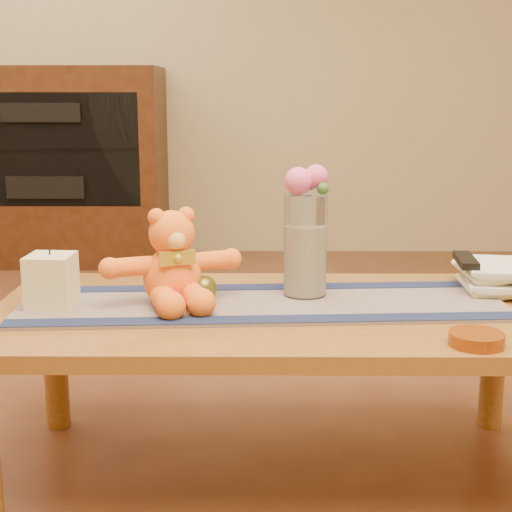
{
  "coord_description": "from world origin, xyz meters",
  "views": [
    {
      "loc": [
        -0.04,
        -1.77,
        0.97
      ],
      "look_at": [
        -0.05,
        0.0,
        0.58
      ],
      "focal_mm": 52.49,
      "sensor_mm": 36.0,
      "label": 1
    }
  ],
  "objects_px": {
    "bronze_ball": "(204,289)",
    "amber_dish": "(476,339)",
    "tv_remote": "(466,260)",
    "pillar_candle": "(51,281)",
    "glass_vase": "(305,245)",
    "book_bottom": "(463,287)",
    "teddy_bear": "(172,258)"
  },
  "relations": [
    {
      "from": "tv_remote",
      "to": "pillar_candle",
      "type": "bearing_deg",
      "value": -165.25
    },
    {
      "from": "bronze_ball",
      "to": "book_bottom",
      "type": "relative_size",
      "value": 0.3
    },
    {
      "from": "teddy_bear",
      "to": "amber_dish",
      "type": "height_order",
      "value": "teddy_bear"
    },
    {
      "from": "teddy_bear",
      "to": "tv_remote",
      "type": "bearing_deg",
      "value": -10.26
    },
    {
      "from": "bronze_ball",
      "to": "book_bottom",
      "type": "height_order",
      "value": "bronze_ball"
    },
    {
      "from": "glass_vase",
      "to": "amber_dish",
      "type": "bearing_deg",
      "value": -47.28
    },
    {
      "from": "pillar_candle",
      "to": "tv_remote",
      "type": "distance_m",
      "value": 1.06
    },
    {
      "from": "book_bottom",
      "to": "tv_remote",
      "type": "bearing_deg",
      "value": -93.0
    },
    {
      "from": "book_bottom",
      "to": "tv_remote",
      "type": "height_order",
      "value": "tv_remote"
    },
    {
      "from": "pillar_candle",
      "to": "glass_vase",
      "type": "relative_size",
      "value": 0.49
    },
    {
      "from": "tv_remote",
      "to": "teddy_bear",
      "type": "bearing_deg",
      "value": -164.57
    },
    {
      "from": "bronze_ball",
      "to": "tv_remote",
      "type": "xyz_separation_m",
      "value": [
        0.68,
        0.13,
        0.04
      ]
    },
    {
      "from": "book_bottom",
      "to": "teddy_bear",
      "type": "bearing_deg",
      "value": -166.86
    },
    {
      "from": "tv_remote",
      "to": "bronze_ball",
      "type": "bearing_deg",
      "value": -163.75
    },
    {
      "from": "pillar_candle",
      "to": "bronze_ball",
      "type": "bearing_deg",
      "value": 6.65
    },
    {
      "from": "pillar_candle",
      "to": "glass_vase",
      "type": "bearing_deg",
      "value": 10.06
    },
    {
      "from": "pillar_candle",
      "to": "bronze_ball",
      "type": "relative_size",
      "value": 1.92
    },
    {
      "from": "bronze_ball",
      "to": "amber_dish",
      "type": "xyz_separation_m",
      "value": [
        0.59,
        -0.3,
        -0.03
      ]
    },
    {
      "from": "teddy_bear",
      "to": "pillar_candle",
      "type": "height_order",
      "value": "teddy_bear"
    },
    {
      "from": "amber_dish",
      "to": "glass_vase",
      "type": "bearing_deg",
      "value": 132.72
    },
    {
      "from": "glass_vase",
      "to": "book_bottom",
      "type": "height_order",
      "value": "glass_vase"
    },
    {
      "from": "amber_dish",
      "to": "bronze_ball",
      "type": "bearing_deg",
      "value": 153.23
    },
    {
      "from": "glass_vase",
      "to": "bronze_ball",
      "type": "distance_m",
      "value": 0.28
    },
    {
      "from": "teddy_bear",
      "to": "book_bottom",
      "type": "xyz_separation_m",
      "value": [
        0.76,
        0.15,
        -0.11
      ]
    },
    {
      "from": "teddy_bear",
      "to": "book_bottom",
      "type": "height_order",
      "value": "teddy_bear"
    },
    {
      "from": "book_bottom",
      "to": "tv_remote",
      "type": "distance_m",
      "value": 0.08
    },
    {
      "from": "pillar_candle",
      "to": "book_bottom",
      "type": "distance_m",
      "value": 1.07
    },
    {
      "from": "teddy_bear",
      "to": "glass_vase",
      "type": "distance_m",
      "value": 0.34
    },
    {
      "from": "bronze_ball",
      "to": "tv_remote",
      "type": "height_order",
      "value": "tv_remote"
    },
    {
      "from": "glass_vase",
      "to": "bronze_ball",
      "type": "bearing_deg",
      "value": -165.17
    },
    {
      "from": "teddy_bear",
      "to": "tv_remote",
      "type": "relative_size",
      "value": 2.07
    },
    {
      "from": "glass_vase",
      "to": "pillar_candle",
      "type": "bearing_deg",
      "value": -169.94
    }
  ]
}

